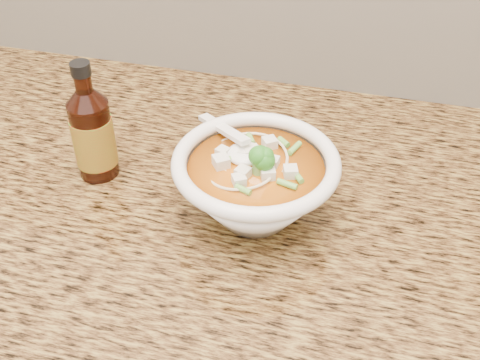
# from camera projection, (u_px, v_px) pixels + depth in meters

# --- Properties ---
(counter_slab) EXTENTS (4.00, 0.68, 0.04)m
(counter_slab) POSITION_uv_depth(u_px,v_px,m) (210.00, 201.00, 0.83)
(counter_slab) COLOR olive
(counter_slab) RESTS_ON cabinet
(soup_bowl) EXTENTS (0.21, 0.21, 0.11)m
(soup_bowl) POSITION_uv_depth(u_px,v_px,m) (255.00, 186.00, 0.75)
(soup_bowl) COLOR white
(soup_bowl) RESTS_ON counter_slab
(hot_sauce_bottle) EXTENTS (0.06, 0.06, 0.17)m
(hot_sauce_bottle) POSITION_uv_depth(u_px,v_px,m) (93.00, 134.00, 0.80)
(hot_sauce_bottle) COLOR black
(hot_sauce_bottle) RESTS_ON counter_slab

